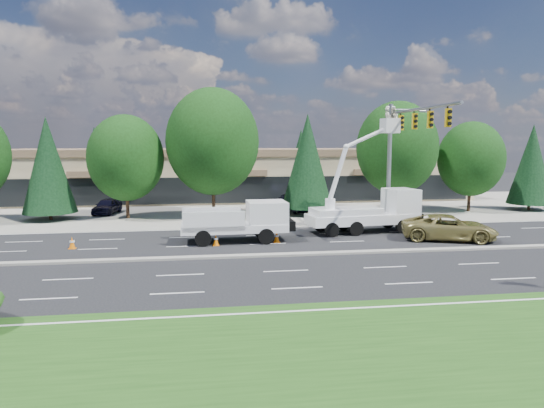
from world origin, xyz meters
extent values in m
plane|color=black|center=(0.00, 0.00, 0.00)|extent=(140.00, 140.00, 0.00)
cube|color=gray|center=(0.00, 20.00, 0.01)|extent=(140.00, 22.00, 0.01)
cube|color=#1D4413|center=(0.00, -13.00, 0.01)|extent=(140.00, 10.00, 0.01)
cube|color=gray|center=(0.00, 0.00, 0.06)|extent=(120.00, 0.55, 0.12)
cube|color=tan|center=(0.00, 30.00, 2.50)|extent=(50.00, 15.00, 5.00)
cube|color=brown|center=(0.00, 30.00, 5.15)|extent=(50.40, 15.40, 0.70)
cube|color=black|center=(0.00, 22.45, 1.50)|extent=(48.00, 0.12, 2.60)
cylinder|color=#332114|center=(-16.00, 15.00, 0.40)|extent=(0.26, 0.26, 0.80)
cone|color=black|center=(-16.00, 15.00, 4.41)|extent=(4.17, 4.17, 7.62)
cylinder|color=#332114|center=(-10.00, 15.00, 1.37)|extent=(0.28, 0.28, 2.74)
ellipsoid|color=black|center=(-10.00, 15.00, 4.94)|extent=(6.08, 6.08, 6.99)
cylinder|color=#332114|center=(-3.00, 15.00, 1.73)|extent=(0.28, 0.28, 3.46)
ellipsoid|color=black|center=(-3.00, 15.00, 6.25)|extent=(7.69, 7.69, 8.84)
cylinder|color=#332114|center=(5.00, 15.00, 0.40)|extent=(0.26, 0.26, 0.80)
cone|color=black|center=(5.00, 15.00, 4.62)|extent=(4.37, 4.37, 7.98)
cylinder|color=#332114|center=(13.00, 15.00, 1.59)|extent=(0.28, 0.28, 3.17)
ellipsoid|color=black|center=(13.00, 15.00, 5.73)|extent=(7.05, 7.05, 8.11)
cylinder|color=#332114|center=(20.00, 15.00, 1.31)|extent=(0.28, 0.28, 2.62)
ellipsoid|color=black|center=(20.00, 15.00, 4.73)|extent=(5.82, 5.82, 6.69)
cylinder|color=#332114|center=(26.00, 15.00, 0.40)|extent=(0.26, 0.26, 0.80)
cone|color=black|center=(26.00, 15.00, 4.22)|extent=(3.99, 3.99, 7.28)
cylinder|color=#332114|center=(-18.00, 42.00, 0.40)|extent=(0.26, 0.26, 0.80)
cone|color=black|center=(-18.00, 42.00, 4.47)|extent=(4.23, 4.23, 7.72)
cylinder|color=#332114|center=(-4.00, 42.00, 0.40)|extent=(0.26, 0.26, 0.80)
cone|color=black|center=(-4.00, 42.00, 5.25)|extent=(4.96, 4.96, 9.07)
cylinder|color=#332114|center=(10.00, 42.00, 0.40)|extent=(0.26, 0.26, 0.80)
cone|color=black|center=(10.00, 42.00, 4.34)|extent=(4.10, 4.10, 7.49)
cylinder|color=#332114|center=(22.00, 42.00, 0.40)|extent=(0.26, 0.26, 0.80)
cone|color=black|center=(22.00, 42.00, 5.26)|extent=(4.97, 4.97, 9.09)
cylinder|color=gray|center=(10.00, 9.20, 4.50)|extent=(0.32, 0.32, 9.00)
cylinder|color=gray|center=(10.00, 4.20, 8.30)|extent=(0.20, 10.00, 0.20)
cylinder|color=gray|center=(11.30, 9.20, 8.60)|extent=(2.60, 0.12, 0.12)
cube|color=gold|center=(10.00, 7.20, 7.55)|extent=(0.32, 0.22, 1.05)
cube|color=gold|center=(10.00, 5.00, 7.55)|extent=(0.32, 0.22, 1.05)
cube|color=gold|center=(10.00, 2.80, 7.55)|extent=(0.32, 0.22, 1.05)
cube|color=gold|center=(10.00, 0.60, 7.55)|extent=(0.32, 0.22, 1.05)
cube|color=white|center=(-2.00, 4.20, 0.92)|extent=(6.59, 2.58, 0.49)
cube|color=white|center=(0.07, 4.26, 1.69)|extent=(2.46, 2.41, 1.63)
cube|color=black|center=(0.77, 4.28, 1.90)|extent=(0.15, 2.07, 1.09)
cube|color=white|center=(-3.33, 5.20, 1.47)|extent=(3.71, 0.43, 1.20)
cube|color=white|center=(-3.28, 3.13, 1.47)|extent=(3.71, 0.43, 1.20)
cube|color=white|center=(7.00, 6.20, 0.97)|extent=(7.95, 3.22, 0.68)
cube|color=white|center=(9.88, 6.55, 1.98)|extent=(2.19, 2.48, 1.93)
cube|color=black|center=(10.60, 6.63, 2.13)|extent=(0.31, 1.93, 1.16)
cube|color=white|center=(5.75, 6.05, 1.50)|extent=(4.87, 2.76, 0.48)
cylinder|color=white|center=(4.60, 5.91, 2.03)|extent=(0.68, 0.68, 0.77)
cube|color=white|center=(8.88, 6.43, 7.31)|extent=(1.16, 0.99, 1.04)
imported|color=beige|center=(8.67, 6.40, 7.70)|extent=(0.47, 0.65, 1.67)
imported|color=beige|center=(9.09, 6.45, 7.70)|extent=(0.72, 0.88, 1.67)
ellipsoid|color=white|center=(8.67, 6.40, 8.55)|extent=(0.25, 0.25, 0.17)
ellipsoid|color=white|center=(9.09, 6.45, 8.55)|extent=(0.25, 0.25, 0.17)
cube|color=orange|center=(-11.49, 3.52, 0.01)|extent=(0.40, 0.40, 0.03)
cone|color=orange|center=(-11.49, 3.52, 0.35)|extent=(0.36, 0.36, 0.70)
cylinder|color=white|center=(-11.49, 3.52, 0.42)|extent=(0.29, 0.29, 0.10)
cube|color=orange|center=(-3.16, 3.21, 0.01)|extent=(0.40, 0.40, 0.03)
cone|color=orange|center=(-3.16, 3.21, 0.35)|extent=(0.36, 0.36, 0.70)
cylinder|color=white|center=(-3.16, 3.21, 0.42)|extent=(0.29, 0.29, 0.10)
cube|color=orange|center=(0.60, 3.60, 0.01)|extent=(0.40, 0.40, 0.03)
cone|color=orange|center=(0.60, 3.60, 0.35)|extent=(0.36, 0.36, 0.70)
cylinder|color=white|center=(0.60, 3.60, 0.42)|extent=(0.29, 0.29, 0.10)
imported|color=#9D904C|center=(11.55, 2.80, 0.81)|extent=(6.37, 4.45, 1.62)
imported|color=black|center=(-12.16, 17.91, 0.69)|extent=(2.29, 4.25, 1.37)
imported|color=black|center=(4.44, 17.04, 0.77)|extent=(2.64, 4.91, 1.54)
camera|label=1|loc=(-3.91, -25.58, 6.09)|focal=32.00mm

